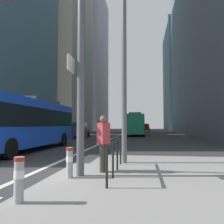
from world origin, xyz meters
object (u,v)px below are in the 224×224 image
Objects in this scene: car_receding_near at (146,127)px; pedestrian_waiting at (104,140)px; car_oncoming_mid at (79,130)px; car_receding_far at (140,128)px; traffic_signal_gantry at (26,44)px; bollard_left at (19,177)px; city_bus_blue_oncoming at (25,121)px; city_bus_red_receding at (135,124)px; street_lamp_post at (124,32)px; bollard_right at (70,161)px.

pedestrian_waiting is (-1.99, -54.16, 0.14)m from car_receding_near.
car_oncoming_mid and car_receding_far have the same top height.
bollard_left is at bearing -63.36° from traffic_signal_gantry.
car_receding_far reaches higher than bollard_left.
city_bus_red_receding is (6.10, 22.56, 0.00)m from city_bus_blue_oncoming.
street_lamp_post reaches higher than car_receding_far.
car_oncoming_mid is 0.76× the size of traffic_signal_gantry.
city_bus_blue_oncoming is at bearing -87.24° from car_oncoming_mid.
car_oncoming_mid is 0.98× the size of car_receding_far.
car_receding_far is (7.23, 28.45, 0.00)m from car_oncoming_mid.
traffic_signal_gantry reaches higher than car_receding_near.
bollard_right is at bearing -74.98° from car_oncoming_mid.
pedestrian_waiting is (6.08, -6.52, -0.71)m from city_bus_blue_oncoming.
traffic_signal_gantry is 3.77m from bollard_right.
car_receding_far is 5.43× the size of bollard_left.
car_receding_near is at bearing 88.36° from street_lamp_post.
street_lamp_post reaches higher than car_receding_near.
traffic_signal_gantry is at bearing -93.07° from car_receding_far.
street_lamp_post reaches higher than bollard_right.
street_lamp_post is at bearing 72.03° from bollard_left.
bollard_right is at bearing -10.09° from traffic_signal_gantry.
car_oncoming_mid is at bearing 101.53° from traffic_signal_gantry.
street_lamp_post reaches higher than city_bus_blue_oncoming.
car_oncoming_mid is 5.50× the size of bollard_right.
bollard_right is 0.47× the size of pedestrian_waiting.
street_lamp_post is at bearing -89.00° from city_bus_red_receding.
car_receding_far is (0.40, 20.86, -0.84)m from city_bus_red_receding.
car_oncoming_mid is at bearing 92.76° from city_bus_blue_oncoming.
car_receding_near reaches higher than pedestrian_waiting.
car_oncoming_mid is 21.37m from street_lamp_post.
car_oncoming_mid reaches higher than bollard_right.
traffic_signal_gantry reaches higher than bollard_left.
street_lamp_post reaches higher than pedestrian_waiting.
city_bus_blue_oncoming is at bearing 117.90° from traffic_signal_gantry.
city_bus_blue_oncoming is 8.94m from pedestrian_waiting.
car_receding_far reaches higher than bollard_right.
street_lamp_post is 4.56× the size of pedestrian_waiting.
city_bus_blue_oncoming reaches higher than bollard_right.
traffic_signal_gantry is (4.51, -22.12, 3.08)m from car_oncoming_mid.
bollard_right is 1.32m from pedestrian_waiting.
pedestrian_waiting is at bearing 48.92° from bollard_right.
city_bus_red_receding reaches higher than car_receding_far.
traffic_signal_gantry reaches higher than city_bus_blue_oncoming.
traffic_signal_gantry is at bearing -78.47° from car_oncoming_mid.
car_receding_near is at bearing 69.66° from car_receding_far.
bollard_right is at bearing -91.57° from city_bus_red_receding.
bollard_left is (5.71, -24.52, -0.37)m from car_oncoming_mid.
car_receding_near is 54.19m from pedestrian_waiting.
city_bus_blue_oncoming is at bearing 125.43° from bollard_right.
pedestrian_waiting reaches higher than bollard_right.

